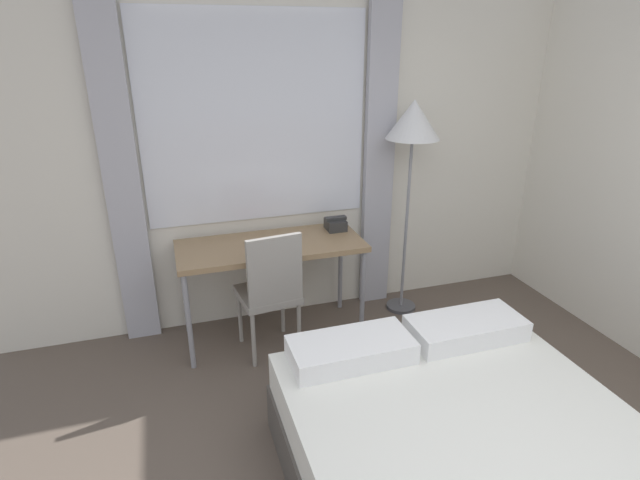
# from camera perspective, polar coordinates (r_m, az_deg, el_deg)

# --- Properties ---
(wall_back_with_window) EXTENTS (4.93, 0.13, 2.70)m
(wall_back_with_window) POSITION_cam_1_polar(r_m,az_deg,el_deg) (3.90, -0.99, 10.32)
(wall_back_with_window) COLOR silver
(wall_back_with_window) RESTS_ON ground_plane
(desk) EXTENTS (1.35, 0.57, 0.77)m
(desk) POSITION_cam_1_polar(r_m,az_deg,el_deg) (3.66, -5.63, -1.28)
(desk) COLOR #937551
(desk) RESTS_ON ground_plane
(desk_chair) EXTENTS (0.44, 0.44, 0.96)m
(desk_chair) POSITION_cam_1_polar(r_m,az_deg,el_deg) (3.50, -5.66, -5.46)
(desk_chair) COLOR gray
(desk_chair) RESTS_ON ground_plane
(standing_lamp) EXTENTS (0.41, 0.41, 1.74)m
(standing_lamp) POSITION_cam_1_polar(r_m,az_deg,el_deg) (3.87, 10.58, 12.39)
(standing_lamp) COLOR #4C4C51
(standing_lamp) RESTS_ON ground_plane
(telephone) EXTENTS (0.17, 0.16, 0.10)m
(telephone) POSITION_cam_1_polar(r_m,az_deg,el_deg) (3.87, 1.79, 1.84)
(telephone) COLOR #2D2D2D
(telephone) RESTS_ON desk
(book) EXTENTS (0.24, 0.19, 0.02)m
(book) POSITION_cam_1_polar(r_m,az_deg,el_deg) (3.58, -6.10, -0.51)
(book) COLOR maroon
(book) RESTS_ON desk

